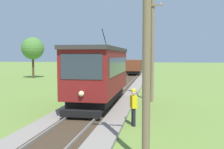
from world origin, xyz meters
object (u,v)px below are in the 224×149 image
Objects in this scene: freight_car at (134,66)px; track_worker at (134,105)px; tree_right_near at (33,48)px; utility_pole_near_tram at (147,34)px; red_tram at (100,73)px; utility_pole_mid at (152,46)px.

freight_car is 29.66m from track_worker.
tree_right_near is at bearing -155.14° from freight_car.
track_worker is at bearing 99.65° from utility_pole_near_tram.
track_worker is at bearing -58.23° from red_tram.
utility_pole_near_tram reaches higher than freight_car.
red_tram reaches higher than track_worker.
freight_car is 0.86× the size of tree_right_near.
red_tram is 1.12× the size of utility_pole_near_tram.
freight_car is at bearing 90.01° from red_tram.
red_tram is 9.26m from utility_pole_near_tram.
tree_right_near is at bearing 102.47° from track_worker.
red_tram is at bearing 98.03° from track_worker.
freight_car is 0.68× the size of utility_pole_near_tram.
utility_pole_mid is at bearing 37.61° from red_tram.
red_tram is at bearing -52.87° from tree_right_near.
tree_right_near reaches higher than red_tram.
utility_pole_near_tram is 11.02m from utility_pole_mid.
utility_pole_near_tram is (3.29, -8.48, 1.73)m from red_tram.
utility_pole_mid reaches higher than utility_pole_near_tram.
utility_pole_mid is 23.94m from tree_right_near.
tree_right_near is (-14.25, -6.60, 2.81)m from freight_car.
utility_pole_mid is (0.00, 11.02, 0.06)m from utility_pole_near_tram.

